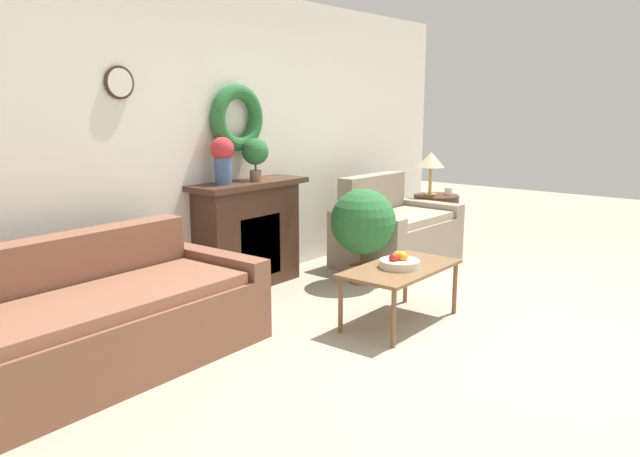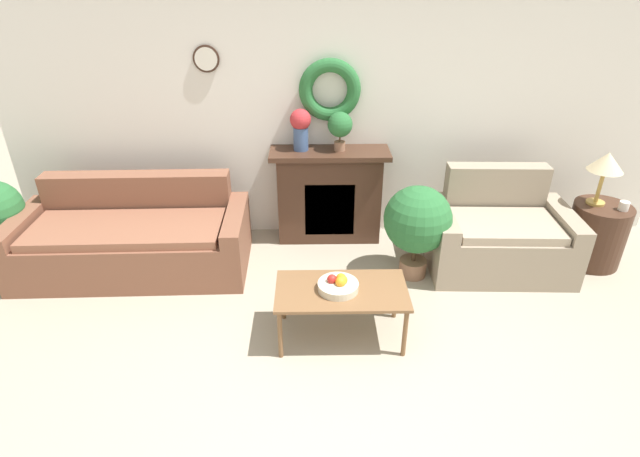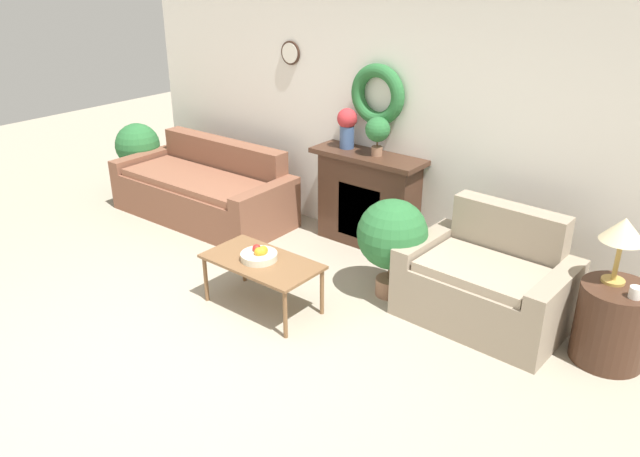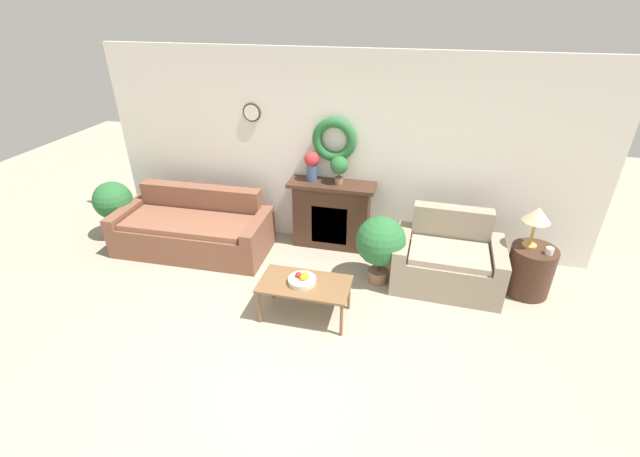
{
  "view_description": "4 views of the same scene",
  "coord_description": "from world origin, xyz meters",
  "px_view_note": "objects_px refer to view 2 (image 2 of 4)",
  "views": [
    {
      "loc": [
        -4.09,
        -1.45,
        1.7
      ],
      "look_at": [
        -0.22,
        1.66,
        0.7
      ],
      "focal_mm": 35.0,
      "sensor_mm": 36.0,
      "label": 1
    },
    {
      "loc": [
        -0.28,
        -2.14,
        2.68
      ],
      "look_at": [
        -0.22,
        1.47,
        0.72
      ],
      "focal_mm": 28.0,
      "sensor_mm": 36.0,
      "label": 2
    },
    {
      "loc": [
        3.27,
        -2.37,
        2.84
      ],
      "look_at": [
        0.22,
        1.42,
        0.68
      ],
      "focal_mm": 35.0,
      "sensor_mm": 36.0,
      "label": 3
    },
    {
      "loc": [
        1.0,
        -2.73,
        3.26
      ],
      "look_at": [
        -0.0,
        1.46,
        0.9
      ],
      "focal_mm": 24.0,
      "sensor_mm": 36.0,
      "label": 4
    }
  ],
  "objects_px": {
    "loveseat_right": "(498,236)",
    "potted_plant_floor_by_loveseat": "(417,222)",
    "mug": "(624,206)",
    "potted_plant_on_mantel": "(340,126)",
    "fruit_bowl": "(338,285)",
    "vase_on_mantel_left": "(301,127)",
    "fireplace": "(329,195)",
    "couch_left": "(134,239)",
    "coffee_table": "(341,294)",
    "side_table_by_loveseat": "(596,234)",
    "table_lamp": "(607,164)"
  },
  "relations": [
    {
      "from": "mug",
      "to": "side_table_by_loveseat",
      "type": "bearing_deg",
      "value": 142.13
    },
    {
      "from": "side_table_by_loveseat",
      "to": "potted_plant_on_mantel",
      "type": "height_order",
      "value": "potted_plant_on_mantel"
    },
    {
      "from": "couch_left",
      "to": "coffee_table",
      "type": "distance_m",
      "value": 2.22
    },
    {
      "from": "couch_left",
      "to": "potted_plant_on_mantel",
      "type": "bearing_deg",
      "value": 13.99
    },
    {
      "from": "couch_left",
      "to": "vase_on_mantel_left",
      "type": "relative_size",
      "value": 5.27
    },
    {
      "from": "mug",
      "to": "potted_plant_on_mantel",
      "type": "height_order",
      "value": "potted_plant_on_mantel"
    },
    {
      "from": "fireplace",
      "to": "vase_on_mantel_left",
      "type": "bearing_deg",
      "value": 178.86
    },
    {
      "from": "loveseat_right",
      "to": "potted_plant_floor_by_loveseat",
      "type": "bearing_deg",
      "value": -166.78
    },
    {
      "from": "coffee_table",
      "to": "potted_plant_floor_by_loveseat",
      "type": "xyz_separation_m",
      "value": [
        0.74,
        0.87,
        0.17
      ]
    },
    {
      "from": "fireplace",
      "to": "potted_plant_floor_by_loveseat",
      "type": "relative_size",
      "value": 1.32
    },
    {
      "from": "fruit_bowl",
      "to": "coffee_table",
      "type": "bearing_deg",
      "value": 0.77
    },
    {
      "from": "coffee_table",
      "to": "mug",
      "type": "relative_size",
      "value": 11.48
    },
    {
      "from": "side_table_by_loveseat",
      "to": "vase_on_mantel_left",
      "type": "height_order",
      "value": "vase_on_mantel_left"
    },
    {
      "from": "fireplace",
      "to": "potted_plant_on_mantel",
      "type": "relative_size",
      "value": 3.11
    },
    {
      "from": "couch_left",
      "to": "table_lamp",
      "type": "bearing_deg",
      "value": -0.35
    },
    {
      "from": "potted_plant_floor_by_loveseat",
      "to": "fruit_bowl",
      "type": "bearing_deg",
      "value": -131.1
    },
    {
      "from": "vase_on_mantel_left",
      "to": "potted_plant_on_mantel",
      "type": "relative_size",
      "value": 1.07
    },
    {
      "from": "fruit_bowl",
      "to": "side_table_by_loveseat",
      "type": "bearing_deg",
      "value": 22.72
    },
    {
      "from": "couch_left",
      "to": "potted_plant_floor_by_loveseat",
      "type": "distance_m",
      "value": 2.69
    },
    {
      "from": "loveseat_right",
      "to": "mug",
      "type": "bearing_deg",
      "value": -0.78
    },
    {
      "from": "loveseat_right",
      "to": "potted_plant_floor_by_loveseat",
      "type": "xyz_separation_m",
      "value": [
        -0.84,
        -0.17,
        0.25
      ]
    },
    {
      "from": "fireplace",
      "to": "fruit_bowl",
      "type": "height_order",
      "value": "fireplace"
    },
    {
      "from": "coffee_table",
      "to": "potted_plant_on_mantel",
      "type": "distance_m",
      "value": 1.81
    },
    {
      "from": "side_table_by_loveseat",
      "to": "mug",
      "type": "xyz_separation_m",
      "value": [
        0.12,
        -0.09,
        0.35
      ]
    },
    {
      "from": "side_table_by_loveseat",
      "to": "potted_plant_floor_by_loveseat",
      "type": "relative_size",
      "value": 0.68
    },
    {
      "from": "fireplace",
      "to": "potted_plant_on_mantel",
      "type": "distance_m",
      "value": 0.75
    },
    {
      "from": "table_lamp",
      "to": "potted_plant_on_mantel",
      "type": "distance_m",
      "value": 2.48
    },
    {
      "from": "side_table_by_loveseat",
      "to": "potted_plant_on_mantel",
      "type": "xyz_separation_m",
      "value": [
        -2.49,
        0.53,
        0.93
      ]
    },
    {
      "from": "couch_left",
      "to": "potted_plant_on_mantel",
      "type": "xyz_separation_m",
      "value": [
        1.99,
        0.54,
        0.94
      ]
    },
    {
      "from": "loveseat_right",
      "to": "side_table_by_loveseat",
      "type": "height_order",
      "value": "loveseat_right"
    },
    {
      "from": "potted_plant_floor_by_loveseat",
      "to": "coffee_table",
      "type": "bearing_deg",
      "value": -130.17
    },
    {
      "from": "fruit_bowl",
      "to": "couch_left",
      "type": "bearing_deg",
      "value": 150.77
    },
    {
      "from": "couch_left",
      "to": "loveseat_right",
      "type": "xyz_separation_m",
      "value": [
        3.51,
        -0.03,
        0.02
      ]
    },
    {
      "from": "side_table_by_loveseat",
      "to": "potted_plant_floor_by_loveseat",
      "type": "height_order",
      "value": "potted_plant_floor_by_loveseat"
    },
    {
      "from": "couch_left",
      "to": "side_table_by_loveseat",
      "type": "bearing_deg",
      "value": -1.05
    },
    {
      "from": "loveseat_right",
      "to": "coffee_table",
      "type": "xyz_separation_m",
      "value": [
        -1.57,
        -1.04,
        0.08
      ]
    },
    {
      "from": "coffee_table",
      "to": "mug",
      "type": "xyz_separation_m",
      "value": [
        2.67,
        0.99,
        0.25
      ]
    },
    {
      "from": "side_table_by_loveseat",
      "to": "fireplace",
      "type": "bearing_deg",
      "value": 168.13
    },
    {
      "from": "mug",
      "to": "potted_plant_on_mantel",
      "type": "distance_m",
      "value": 2.75
    },
    {
      "from": "fruit_bowl",
      "to": "mug",
      "type": "height_order",
      "value": "mug"
    },
    {
      "from": "mug",
      "to": "vase_on_mantel_left",
      "type": "xyz_separation_m",
      "value": [
        -3.0,
        0.64,
        0.57
      ]
    },
    {
      "from": "coffee_table",
      "to": "couch_left",
      "type": "bearing_deg",
      "value": 151.1
    },
    {
      "from": "loveseat_right",
      "to": "mug",
      "type": "xyz_separation_m",
      "value": [
        1.1,
        -0.05,
        0.34
      ]
    },
    {
      "from": "coffee_table",
      "to": "table_lamp",
      "type": "height_order",
      "value": "table_lamp"
    },
    {
      "from": "fruit_bowl",
      "to": "vase_on_mantel_left",
      "type": "relative_size",
      "value": 0.76
    },
    {
      "from": "side_table_by_loveseat",
      "to": "potted_plant_on_mantel",
      "type": "bearing_deg",
      "value": 167.99
    },
    {
      "from": "fruit_bowl",
      "to": "potted_plant_floor_by_loveseat",
      "type": "xyz_separation_m",
      "value": [
        0.76,
        0.87,
        0.08
      ]
    },
    {
      "from": "mug",
      "to": "potted_plant_on_mantel",
      "type": "bearing_deg",
      "value": 166.58
    },
    {
      "from": "coffee_table",
      "to": "table_lamp",
      "type": "bearing_deg",
      "value": 24.48
    },
    {
      "from": "vase_on_mantel_left",
      "to": "potted_plant_on_mantel",
      "type": "xyz_separation_m",
      "value": [
        0.38,
        -0.02,
        0.01
      ]
    }
  ]
}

